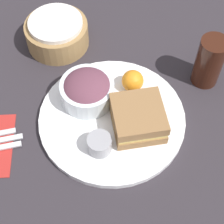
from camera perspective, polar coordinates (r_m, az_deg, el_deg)
ground_plane at (r=0.86m, az=0.00°, el=-1.27°), size 4.00×4.00×0.00m
plate at (r=0.85m, az=0.00°, el=-1.01°), size 0.33×0.33×0.01m
sandwich at (r=0.81m, az=4.00°, el=-0.96°), size 0.12×0.12×0.06m
salad_bowl at (r=0.85m, az=-3.80°, el=3.39°), size 0.12×0.12×0.07m
dressing_cup at (r=0.79m, az=-1.92°, el=-4.90°), size 0.05×0.05×0.04m
orange_wedge at (r=0.87m, az=3.16°, el=4.77°), size 0.05×0.05×0.05m
drink_glass at (r=0.91m, az=14.60°, el=7.43°), size 0.07×0.07×0.13m
bread_basket at (r=0.99m, az=-8.39°, el=11.83°), size 0.16×0.16×0.08m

